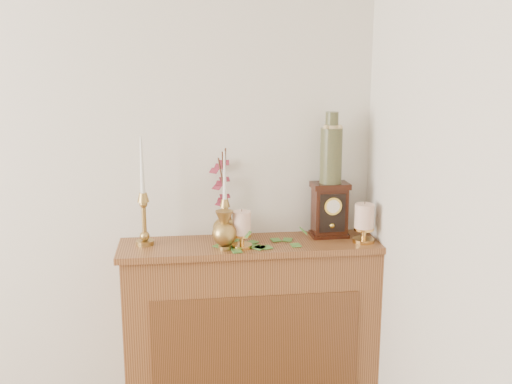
{
  "coord_description": "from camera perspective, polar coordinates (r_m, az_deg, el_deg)",
  "views": [
    {
      "loc": [
        1.08,
        -0.58,
        1.77
      ],
      "look_at": [
        1.42,
        2.05,
        1.18
      ],
      "focal_mm": 42.0,
      "sensor_mm": 36.0,
      "label": 1
    }
  ],
  "objects": [
    {
      "name": "pillar_candle_right",
      "position": [
        2.84,
        10.26,
        -2.74
      ],
      "size": [
        0.1,
        0.1,
        0.2
      ],
      "rotation": [
        0.0,
        0.0,
        0.36
      ],
      "color": "gold",
      "rests_on": "console_shelf"
    },
    {
      "name": "mantel_clock",
      "position": [
        2.91,
        7.03,
        -1.74
      ],
      "size": [
        0.18,
        0.13,
        0.26
      ],
      "rotation": [
        0.0,
        0.0,
        0.02
      ],
      "color": "black",
      "rests_on": "console_shelf"
    },
    {
      "name": "pillar_candle_left",
      "position": [
        2.72,
        -1.36,
        -3.41
      ],
      "size": [
        0.09,
        0.09,
        0.18
      ],
      "rotation": [
        0.0,
        0.0,
        -0.14
      ],
      "color": "gold",
      "rests_on": "console_shelf"
    },
    {
      "name": "bud_vase",
      "position": [
        2.69,
        -3.02,
        -3.7
      ],
      "size": [
        0.11,
        0.11,
        0.18
      ],
      "rotation": [
        0.0,
        0.0,
        -0.38
      ],
      "color": "#A38841",
      "rests_on": "console_shelf"
    },
    {
      "name": "candlestick_left",
      "position": [
        2.79,
        -10.65,
        -1.72
      ],
      "size": [
        0.08,
        0.08,
        0.5
      ],
      "rotation": [
        0.0,
        0.0,
        0.36
      ],
      "color": "#A38841",
      "rests_on": "console_shelf"
    },
    {
      "name": "candlestick_center",
      "position": [
        2.77,
        -2.97,
        -2.11
      ],
      "size": [
        0.07,
        0.07,
        0.44
      ],
      "rotation": [
        0.0,
        0.0,
        0.21
      ],
      "color": "#A38841",
      "rests_on": "console_shelf"
    },
    {
      "name": "ceramic_vase",
      "position": [
        2.86,
        7.17,
        3.85
      ],
      "size": [
        0.1,
        0.1,
        0.34
      ],
      "rotation": [
        0.0,
        0.0,
        0.02
      ],
      "color": "#183128",
      "rests_on": "mantel_clock"
    },
    {
      "name": "ginger_jar",
      "position": [
        2.86,
        -3.23,
        -0.48
      ],
      "size": [
        0.18,
        0.2,
        0.45
      ],
      "rotation": [
        0.0,
        0.0,
        -0.42
      ],
      "color": "#A38841",
      "rests_on": "console_shelf"
    },
    {
      "name": "ivy_garland",
      "position": [
        2.75,
        0.26,
        -4.96
      ],
      "size": [
        0.45,
        0.19,
        0.09
      ],
      "rotation": [
        0.0,
        0.0,
        -0.1
      ],
      "color": "#41762D",
      "rests_on": "console_shelf"
    },
    {
      "name": "console_shelf",
      "position": [
        3.01,
        -0.42,
        -13.82
      ],
      "size": [
        1.24,
        0.34,
        0.93
      ],
      "color": "brown",
      "rests_on": "ground"
    }
  ]
}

